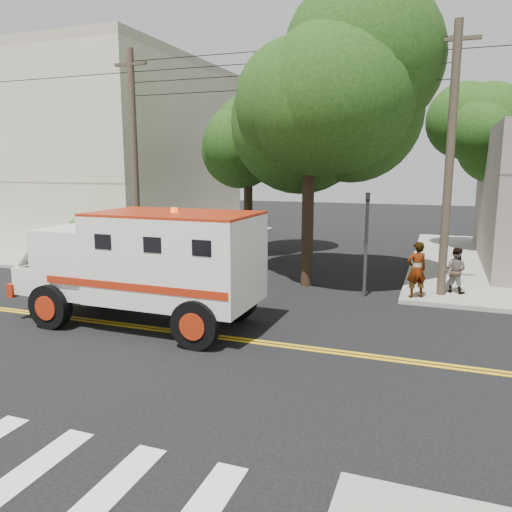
% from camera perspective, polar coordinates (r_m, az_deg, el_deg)
% --- Properties ---
extents(ground, '(100.00, 100.00, 0.00)m').
position_cam_1_polar(ground, '(13.78, -7.31, -8.80)').
color(ground, black).
rests_on(ground, ground).
extents(sidewalk_nw, '(17.00, 17.00, 0.15)m').
position_cam_1_polar(sidewalk_nw, '(32.09, -17.65, 1.88)').
color(sidewalk_nw, gray).
rests_on(sidewalk_nw, ground).
extents(building_left, '(16.00, 14.00, 10.00)m').
position_cam_1_polar(building_left, '(34.21, -19.26, 10.82)').
color(building_left, '#B8B497').
rests_on(building_left, sidewalk_nw).
extents(utility_pole_left, '(0.28, 0.28, 9.00)m').
position_cam_1_polar(utility_pole_left, '(21.07, -13.69, 10.03)').
color(utility_pole_left, '#382D23').
rests_on(utility_pole_left, ground).
extents(utility_pole_right, '(0.28, 0.28, 9.00)m').
position_cam_1_polar(utility_pole_right, '(17.72, 21.22, 9.64)').
color(utility_pole_right, '#382D23').
rests_on(utility_pole_right, ground).
extents(tree_main, '(6.08, 5.70, 9.85)m').
position_cam_1_polar(tree_main, '(18.41, 7.36, 18.67)').
color(tree_main, black).
rests_on(tree_main, ground).
extents(tree_left, '(4.48, 4.20, 7.70)m').
position_cam_1_polar(tree_left, '(24.93, -0.39, 13.13)').
color(tree_left, black).
rests_on(tree_left, ground).
extents(tree_right, '(4.80, 4.50, 8.20)m').
position_cam_1_polar(tree_right, '(27.48, 26.64, 12.57)').
color(tree_right, black).
rests_on(tree_right, ground).
extents(traffic_signal, '(0.15, 0.18, 3.60)m').
position_cam_1_polar(traffic_signal, '(17.42, 12.51, 2.58)').
color(traffic_signal, '#3F3F42').
rests_on(traffic_signal, ground).
extents(accessibility_sign, '(0.45, 0.10, 2.02)m').
position_cam_1_polar(accessibility_sign, '(21.77, -14.40, 1.71)').
color(accessibility_sign, '#3F3F42').
rests_on(accessibility_sign, ground).
extents(palm_planter, '(3.52, 2.63, 2.36)m').
position_cam_1_polar(palm_planter, '(22.81, -16.36, 2.71)').
color(palm_planter, '#1E3314').
rests_on(palm_planter, sidewalk_nw).
extents(armored_truck, '(7.17, 2.96, 3.25)m').
position_cam_1_polar(armored_truck, '(14.35, -12.37, -0.55)').
color(armored_truck, silver).
rests_on(armored_truck, ground).
extents(pedestrian_a, '(0.82, 0.73, 1.88)m').
position_cam_1_polar(pedestrian_a, '(17.36, 17.88, -1.50)').
color(pedestrian_a, gray).
rests_on(pedestrian_a, sidewalk_ne).
extents(pedestrian_b, '(0.93, 0.83, 1.58)m').
position_cam_1_polar(pedestrian_b, '(18.53, 21.82, -1.50)').
color(pedestrian_b, gray).
rests_on(pedestrian_b, sidewalk_ne).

